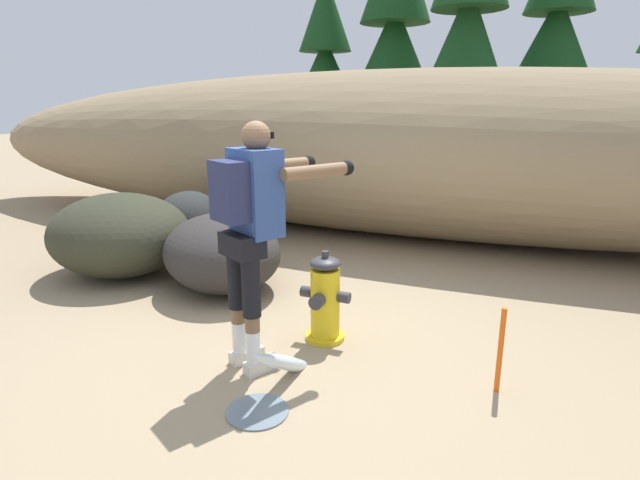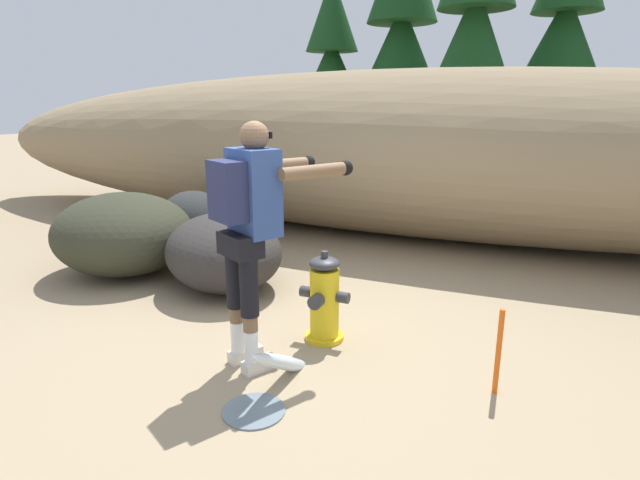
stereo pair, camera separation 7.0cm
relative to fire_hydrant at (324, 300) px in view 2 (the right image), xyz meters
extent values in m
cube|color=#998466|center=(-0.26, -0.22, -0.36)|extent=(56.00, 56.00, 0.04)
ellipsoid|color=#897556|center=(-0.26, 3.79, 0.82)|extent=(16.17, 3.20, 2.34)
cylinder|color=gold|center=(0.00, 0.00, -0.32)|extent=(0.32, 0.32, 0.04)
cylinder|color=gold|center=(0.00, 0.00, -0.02)|extent=(0.24, 0.24, 0.56)
ellipsoid|color=#333338|center=(0.00, 0.00, 0.31)|extent=(0.25, 0.25, 0.10)
cylinder|color=#333338|center=(0.00, 0.00, 0.38)|extent=(0.06, 0.06, 0.05)
cylinder|color=#333338|center=(-0.16, 0.00, 0.04)|extent=(0.09, 0.09, 0.09)
cylinder|color=#333338|center=(0.16, 0.00, 0.04)|extent=(0.09, 0.09, 0.09)
cylinder|color=#333338|center=(0.00, -0.16, 0.04)|extent=(0.11, 0.09, 0.11)
ellipsoid|color=silver|center=(0.00, -0.64, -0.25)|extent=(0.10, 1.00, 0.67)
cylinder|color=slate|center=(0.00, -1.11, -0.34)|extent=(0.40, 0.40, 0.01)
cube|color=beige|center=(-0.41, -0.56, -0.30)|extent=(0.21, 0.28, 0.09)
cylinder|color=white|center=(-0.43, -0.61, -0.13)|extent=(0.10, 0.10, 0.24)
cylinder|color=brown|center=(-0.43, -0.61, 0.04)|extent=(0.10, 0.10, 0.12)
cylinder|color=black|center=(-0.43, -0.61, 0.32)|extent=(0.13, 0.13, 0.45)
cube|color=beige|center=(-0.23, -0.65, -0.30)|extent=(0.21, 0.28, 0.09)
cylinder|color=white|center=(-0.26, -0.71, -0.13)|extent=(0.10, 0.10, 0.24)
cylinder|color=brown|center=(-0.26, -0.71, 0.04)|extent=(0.10, 0.10, 0.12)
cylinder|color=black|center=(-0.26, -0.71, 0.32)|extent=(0.13, 0.13, 0.45)
cube|color=black|center=(-0.34, -0.66, 0.60)|extent=(0.38, 0.32, 0.16)
cube|color=#2D4784|center=(-0.29, -0.55, 0.94)|extent=(0.43, 0.38, 0.60)
cube|color=#23284C|center=(-0.38, -0.73, 0.97)|extent=(0.32, 0.27, 0.40)
sphere|color=brown|center=(-0.28, -0.53, 1.32)|extent=(0.20, 0.20, 0.20)
cube|color=black|center=(-0.24, -0.46, 1.33)|extent=(0.14, 0.09, 0.04)
cylinder|color=brown|center=(-0.31, -0.12, 1.08)|extent=(0.35, 0.56, 0.09)
sphere|color=black|center=(-0.19, 0.12, 1.08)|extent=(0.11, 0.11, 0.11)
cylinder|color=brown|center=(0.08, -0.33, 1.08)|extent=(0.35, 0.56, 0.09)
sphere|color=black|center=(0.20, -0.09, 1.08)|extent=(0.11, 0.11, 0.11)
ellipsoid|color=#2D2A29|center=(-1.42, 0.67, 0.05)|extent=(1.81, 1.76, 0.78)
ellipsoid|color=#303224|center=(-2.74, 0.65, 0.11)|extent=(1.77, 1.68, 0.91)
ellipsoid|color=#2A2C2C|center=(-2.57, 1.67, 0.05)|extent=(1.14, 1.19, 0.79)
cylinder|color=#47331E|center=(-4.55, 11.03, 0.26)|extent=(0.28, 0.28, 1.20)
cone|color=#143D19|center=(-4.55, 11.03, 2.12)|extent=(2.36, 2.36, 2.52)
cone|color=#143D19|center=(-4.55, 11.03, 4.01)|extent=(1.53, 1.53, 2.10)
cylinder|color=#47331E|center=(-2.51, 11.13, 0.27)|extent=(0.36, 0.36, 1.23)
cone|color=#143D19|center=(-2.51, 11.13, 2.54)|extent=(2.98, 2.98, 3.30)
cylinder|color=#47331E|center=(-0.20, 8.59, 0.25)|extent=(0.30, 0.30, 1.19)
cone|color=#143D19|center=(-0.20, 8.59, 2.42)|extent=(2.52, 2.52, 3.13)
cylinder|color=#47331E|center=(1.58, 10.67, 0.50)|extent=(0.30, 0.30, 1.69)
cone|color=#143D19|center=(1.58, 10.67, 2.69)|extent=(2.48, 2.48, 2.69)
cylinder|color=#E55914|center=(1.36, -0.27, -0.04)|extent=(0.04, 0.04, 0.60)
camera|label=1|loc=(1.45, -3.53, 1.54)|focal=28.51mm
camera|label=2|loc=(1.52, -3.50, 1.54)|focal=28.51mm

